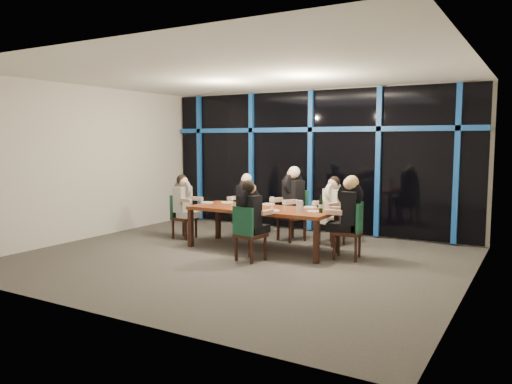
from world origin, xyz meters
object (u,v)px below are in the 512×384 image
diner_end_right (348,205)px  water_pitcher (300,206)px  chair_far_right (335,219)px  chair_end_left (181,214)px  chair_far_mid (295,212)px  diner_end_left (184,197)px  wine_bottle (321,206)px  dining_table (262,212)px  chair_far_left (248,212)px  chair_end_right (352,228)px  diner_far_left (245,196)px  diner_near_mid (250,208)px  chair_near_mid (247,231)px  diner_far_mid (292,193)px  diner_far_right (332,200)px

diner_end_right → water_pitcher: 0.80m
chair_far_right → chair_end_left: (-2.86, -0.94, -0.01)m
chair_far_mid → water_pitcher: 1.39m
diner_end_left → wine_bottle: bearing=-91.5°
diner_end_right → wine_bottle: diner_end_right is taller
dining_table → diner_end_left: diner_end_left is taller
chair_far_right → chair_far_left: bearing=-155.2°
diner_end_left → diner_end_right: diner_end_right is taller
dining_table → chair_far_left: (-0.86, 0.94, -0.20)m
chair_end_right → diner_end_right: (-0.08, -0.01, 0.37)m
diner_far_left → diner_end_left: bearing=-134.7°
chair_far_left → diner_near_mid: bearing=-50.7°
chair_near_mid → chair_end_right: bearing=-134.1°
diner_far_mid → diner_end_left: (-1.93, -0.87, -0.11)m
diner_near_mid → water_pitcher: size_ratio=4.48×
diner_far_left → water_pitcher: bearing=-24.0°
chair_far_mid → wine_bottle: wine_bottle is taller
dining_table → diner_near_mid: (0.25, -0.80, 0.17)m
diner_far_left → wine_bottle: diner_far_left is taller
diner_far_right → diner_far_left: bearing=-155.0°
chair_far_left → diner_end_right: (2.42, -0.84, 0.41)m
chair_near_mid → diner_far_left: size_ratio=1.06×
chair_end_right → diner_end_left: diner_end_left is taller
diner_far_right → diner_near_mid: diner_near_mid is taller
chair_far_left → diner_far_left: (-0.01, -0.07, 0.35)m
chair_far_left → diner_end_right: diner_end_right is taller
chair_end_right → diner_end_left: 3.47m
chair_far_right → chair_end_right: 1.16m
diner_far_mid → diner_near_mid: diner_far_mid is taller
chair_end_left → chair_end_right: chair_end_right is taller
diner_end_right → diner_far_left: bearing=-116.2°
wine_bottle → chair_far_right: bearing=99.0°
diner_far_mid → diner_end_right: size_ratio=1.05×
chair_far_right → water_pitcher: bearing=-76.8°
chair_end_left → chair_near_mid: 2.35m
chair_far_left → diner_far_mid: size_ratio=0.91×
dining_table → diner_far_mid: 1.03m
diner_far_left → dining_table: bearing=-38.1°
diner_far_right → diner_end_right: bearing=-33.7°
dining_table → chair_far_left: size_ratio=3.00×
diner_end_right → diner_near_mid: diner_end_right is taller
diner_near_mid → chair_far_left: bearing=-46.9°
chair_end_right → diner_far_left: 2.64m
wine_bottle → diner_far_right: bearing=101.1°
diner_far_mid → diner_far_right: diner_far_mid is taller
diner_far_left → water_pitcher: 1.94m
dining_table → diner_far_left: bearing=135.0°
dining_table → wine_bottle: (1.13, -0.03, 0.18)m
diner_far_mid → diner_far_right: bearing=24.3°
chair_far_left → diner_far_left: bearing=-90.0°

